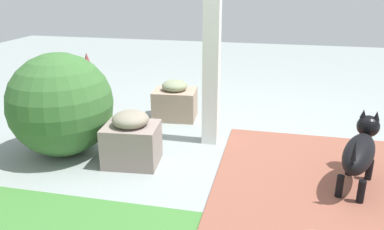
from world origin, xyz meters
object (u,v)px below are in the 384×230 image
Objects in this scene: porch_pillar at (212,18)px; dog at (360,150)px; terracotta_pot_spiky at (89,84)px; stone_planter_nearest at (175,101)px; round_shrub at (61,105)px; stone_planter_mid at (132,140)px.

porch_pillar is 1.56m from dog.
dog is at bearing 156.50° from terracotta_pot_spiky.
porch_pillar is at bearing -26.30° from dog.
porch_pillar reaches higher than dog.
stone_planter_nearest is (0.49, -0.55, -0.94)m from porch_pillar.
terracotta_pot_spiky is at bearing -74.40° from round_shrub.
stone_planter_nearest is at bearing -34.11° from dog.
stone_planter_mid is at bearing 173.89° from round_shrub.
stone_planter_mid is at bearing 46.65° from porch_pillar.
stone_planter_mid is (0.06, 1.13, 0.02)m from stone_planter_nearest.
terracotta_pot_spiky is at bearing -23.50° from dog.
round_shrub is at bearing 23.18° from porch_pillar.
stone_planter_mid reaches higher than stone_planter_nearest.
stone_planter_nearest is at bearing 177.98° from terracotta_pot_spiky.
round_shrub is at bearing -1.77° from dog.
dog is (-2.38, 0.07, -0.15)m from round_shrub.
porch_pillar is 1.80m from terracotta_pot_spiky.
terracotta_pot_spiky is at bearing -2.02° from stone_planter_nearest.
dog reaches higher than stone_planter_nearest.
stone_planter_nearest is 0.71× the size of terracotta_pot_spiky.
stone_planter_mid is 1.73m from dog.
dog is at bearing 178.23° from round_shrub.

